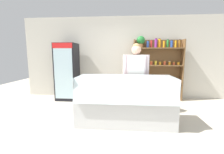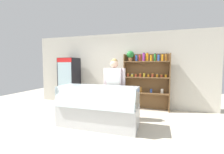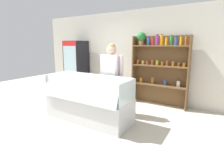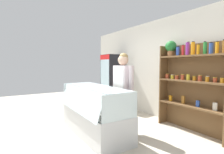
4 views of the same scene
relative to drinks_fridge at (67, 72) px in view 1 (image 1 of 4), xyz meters
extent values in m
plane|color=beige|center=(1.81, -1.73, -0.91)|extent=(12.00, 12.00, 0.00)
cube|color=beige|center=(1.81, 0.44, 0.44)|extent=(6.80, 0.10, 2.70)
cube|color=black|center=(0.00, 0.01, 0.00)|extent=(0.65, 0.63, 1.82)
cube|color=silver|center=(0.00, -0.31, 0.00)|extent=(0.57, 0.01, 1.62)
cube|color=red|center=(0.00, -0.31, 0.82)|extent=(0.61, 0.01, 0.16)
cylinder|color=orange|center=(-0.20, -0.25, -0.56)|extent=(0.05, 0.05, 0.19)
cylinder|color=orange|center=(-0.07, -0.25, -0.58)|extent=(0.06, 0.06, 0.16)
cylinder|color=orange|center=(0.07, -0.25, -0.56)|extent=(0.05, 0.05, 0.19)
cylinder|color=orange|center=(0.20, -0.25, -0.58)|extent=(0.05, 0.05, 0.16)
cylinder|color=red|center=(-0.18, -0.25, -0.11)|extent=(0.07, 0.07, 0.16)
cylinder|color=purple|center=(0.00, -0.25, -0.08)|extent=(0.07, 0.07, 0.22)
cylinder|color=orange|center=(0.18, -0.25, -0.08)|extent=(0.06, 0.06, 0.21)
cylinder|color=#9E6623|center=(-0.20, -0.25, 0.37)|extent=(0.06, 0.06, 0.17)
cylinder|color=#2D8C38|center=(-0.07, -0.25, 0.39)|extent=(0.07, 0.07, 0.20)
cylinder|color=red|center=(0.07, -0.25, 0.36)|extent=(0.05, 0.05, 0.14)
cylinder|color=silver|center=(0.20, -0.25, 0.38)|extent=(0.05, 0.05, 0.19)
cube|color=brown|center=(2.91, 0.31, 0.05)|extent=(1.54, 0.02, 1.92)
cube|color=brown|center=(2.15, 0.17, 0.05)|extent=(0.03, 0.28, 1.92)
cube|color=brown|center=(3.66, 0.17, 0.05)|extent=(0.03, 0.28, 1.92)
cube|color=brown|center=(2.91, 0.17, -0.33)|extent=(1.48, 0.28, 0.04)
cube|color=brown|center=(2.91, 0.17, 0.21)|extent=(1.48, 0.28, 0.04)
cube|color=brown|center=(2.91, 0.17, 0.75)|extent=(1.48, 0.28, 0.04)
cylinder|color=#996038|center=(2.36, 0.17, 0.83)|extent=(0.15, 0.15, 0.12)
sphere|color=#21702D|center=(2.36, 0.17, 1.00)|extent=(0.26, 0.26, 0.26)
cylinder|color=#3356B2|center=(2.57, 0.16, 0.86)|extent=(0.08, 0.08, 0.20)
cylinder|color=black|center=(2.57, 0.17, 0.97)|extent=(0.05, 0.05, 0.02)
cylinder|color=red|center=(2.68, 0.18, 0.88)|extent=(0.06, 0.06, 0.23)
cylinder|color=black|center=(2.68, 0.17, 1.00)|extent=(0.04, 0.04, 0.02)
cylinder|color=purple|center=(2.82, 0.15, 0.90)|extent=(0.08, 0.08, 0.27)
cylinder|color=black|center=(2.82, 0.17, 1.04)|extent=(0.05, 0.05, 0.02)
cylinder|color=orange|center=(2.93, 0.18, 0.90)|extent=(0.08, 0.08, 0.27)
cylinder|color=black|center=(2.93, 0.17, 1.04)|extent=(0.05, 0.05, 0.02)
cylinder|color=orange|center=(3.06, 0.15, 0.87)|extent=(0.06, 0.06, 0.20)
cylinder|color=black|center=(3.06, 0.17, 0.98)|extent=(0.04, 0.04, 0.02)
cylinder|color=#2D8C38|center=(3.18, 0.19, 0.89)|extent=(0.07, 0.07, 0.24)
cylinder|color=black|center=(3.18, 0.17, 1.01)|extent=(0.04, 0.04, 0.02)
cylinder|color=#3356B2|center=(3.30, 0.19, 0.87)|extent=(0.08, 0.08, 0.21)
cylinder|color=black|center=(3.30, 0.17, 0.99)|extent=(0.05, 0.05, 0.02)
cylinder|color=orange|center=(3.42, 0.17, 0.87)|extent=(0.06, 0.06, 0.22)
cylinder|color=black|center=(3.42, 0.17, 0.99)|extent=(0.04, 0.04, 0.02)
cylinder|color=#9E6623|center=(3.54, 0.19, 0.88)|extent=(0.06, 0.06, 0.24)
cylinder|color=black|center=(3.54, 0.17, 1.01)|extent=(0.04, 0.04, 0.02)
cylinder|color=#BF4C2D|center=(2.28, 0.15, 0.28)|extent=(0.08, 0.08, 0.10)
cylinder|color=gold|center=(2.28, 0.17, 0.34)|extent=(0.08, 0.08, 0.01)
cylinder|color=yellow|center=(2.43, 0.16, 0.27)|extent=(0.08, 0.08, 0.09)
cylinder|color=silver|center=(2.43, 0.17, 0.32)|extent=(0.08, 0.08, 0.01)
cylinder|color=#BF4C2D|center=(2.56, 0.16, 0.27)|extent=(0.08, 0.08, 0.09)
cylinder|color=gold|center=(2.56, 0.17, 0.32)|extent=(0.08, 0.08, 0.01)
cylinder|color=#BF4C2D|center=(2.70, 0.17, 0.28)|extent=(0.08, 0.08, 0.11)
cylinder|color=gold|center=(2.70, 0.17, 0.34)|extent=(0.08, 0.08, 0.01)
cylinder|color=yellow|center=(2.84, 0.17, 0.29)|extent=(0.07, 0.07, 0.12)
cylinder|color=gold|center=(2.84, 0.17, 0.35)|extent=(0.07, 0.07, 0.01)
cylinder|color=orange|center=(2.98, 0.18, 0.27)|extent=(0.07, 0.07, 0.09)
cylinder|color=gold|center=(2.98, 0.17, 0.32)|extent=(0.07, 0.07, 0.01)
cylinder|color=#BF4C2D|center=(3.12, 0.16, 0.28)|extent=(0.07, 0.07, 0.11)
cylinder|color=gold|center=(3.12, 0.17, 0.34)|extent=(0.07, 0.07, 0.01)
cylinder|color=orange|center=(3.27, 0.16, 0.28)|extent=(0.07, 0.07, 0.10)
cylinder|color=silver|center=(3.27, 0.17, 0.33)|extent=(0.07, 0.07, 0.01)
cylinder|color=#BF4C2D|center=(3.40, 0.18, 0.27)|extent=(0.07, 0.07, 0.08)
cylinder|color=gold|center=(3.40, 0.17, 0.32)|extent=(0.07, 0.07, 0.01)
cylinder|color=orange|center=(3.54, 0.17, 0.27)|extent=(0.08, 0.08, 0.09)
cylinder|color=gold|center=(3.54, 0.17, 0.32)|extent=(0.08, 0.08, 0.01)
cube|color=orange|center=(2.38, 0.17, -0.25)|extent=(0.07, 0.04, 0.13)
cube|color=#9E6623|center=(2.73, 0.17, -0.22)|extent=(0.07, 0.04, 0.18)
cube|color=#3356B2|center=(3.08, 0.17, -0.25)|extent=(0.07, 0.04, 0.13)
cube|color=silver|center=(3.43, 0.17, -0.24)|extent=(0.08, 0.05, 0.15)
cube|color=silver|center=(1.87, -1.63, -0.63)|extent=(2.00, 0.74, 0.55)
cube|color=white|center=(1.87, -1.63, -0.34)|extent=(1.94, 0.68, 0.03)
cube|color=silver|center=(1.87, -1.98, -0.13)|extent=(1.96, 0.16, 0.47)
cube|color=silver|center=(1.87, -1.58, 0.09)|extent=(1.96, 0.58, 0.01)
cube|color=silver|center=(0.88, -1.63, -0.13)|extent=(0.01, 0.70, 0.45)
cube|color=silver|center=(2.86, -1.63, -0.13)|extent=(0.01, 0.70, 0.45)
cube|color=tan|center=(1.03, -1.54, -0.30)|extent=(0.17, 0.14, 0.05)
cube|color=white|center=(1.03, -1.76, -0.30)|extent=(0.05, 0.03, 0.02)
cube|color=beige|center=(1.24, -1.54, -0.30)|extent=(0.16, 0.12, 0.05)
cube|color=white|center=(1.24, -1.76, -0.30)|extent=(0.05, 0.03, 0.02)
cube|color=beige|center=(1.45, -1.54, -0.30)|extent=(0.16, 0.14, 0.05)
cube|color=white|center=(1.45, -1.76, -0.30)|extent=(0.05, 0.03, 0.02)
cube|color=beige|center=(1.66, -1.54, -0.30)|extent=(0.16, 0.13, 0.05)
cube|color=white|center=(1.66, -1.76, -0.30)|extent=(0.05, 0.03, 0.02)
cube|color=tan|center=(1.87, -1.54, -0.30)|extent=(0.17, 0.12, 0.05)
cube|color=white|center=(1.87, -1.76, -0.30)|extent=(0.05, 0.03, 0.02)
cube|color=beige|center=(2.08, -1.54, -0.30)|extent=(0.16, 0.11, 0.05)
cube|color=white|center=(2.08, -1.76, -0.30)|extent=(0.05, 0.03, 0.02)
cube|color=tan|center=(2.29, -1.54, -0.30)|extent=(0.16, 0.13, 0.05)
cube|color=white|center=(2.29, -1.76, -0.30)|extent=(0.05, 0.03, 0.02)
cube|color=tan|center=(2.49, -1.54, -0.30)|extent=(0.16, 0.11, 0.04)
cube|color=white|center=(2.49, -1.76, -0.30)|extent=(0.05, 0.03, 0.02)
cube|color=tan|center=(2.70, -1.54, -0.30)|extent=(0.16, 0.12, 0.04)
cube|color=white|center=(2.70, -1.76, -0.30)|extent=(0.05, 0.03, 0.02)
cylinder|color=#A35B4C|center=(1.05, -1.74, -0.26)|extent=(0.17, 0.14, 0.12)
cylinder|color=#C1706B|center=(1.27, -1.74, -0.24)|extent=(0.18, 0.18, 0.16)
cylinder|color=white|center=(2.37, -1.71, -0.21)|extent=(0.07, 0.07, 0.23)
cylinder|color=white|center=(2.47, -1.71, -0.22)|extent=(0.07, 0.07, 0.20)
cylinder|color=#383D51|center=(2.03, -1.06, -0.51)|extent=(0.13, 0.13, 0.79)
cylinder|color=#383D51|center=(2.22, -1.06, -0.51)|extent=(0.13, 0.13, 0.79)
cube|color=silver|center=(2.13, -1.06, 0.21)|extent=(0.44, 0.24, 0.66)
cube|color=white|center=(2.13, -1.18, -0.14)|extent=(0.37, 0.01, 1.23)
cylinder|color=silver|center=(1.86, -1.06, 0.25)|extent=(0.09, 0.09, 0.59)
cylinder|color=silver|center=(2.40, -1.06, 0.25)|extent=(0.09, 0.09, 0.59)
sphere|color=#D8AD8E|center=(2.13, -1.06, 0.66)|extent=(0.22, 0.22, 0.22)
sphere|color=#997A47|center=(2.13, -1.05, 0.72)|extent=(0.19, 0.19, 0.19)
camera|label=1|loc=(1.85, -4.69, 0.53)|focal=24.00mm
camera|label=2|loc=(3.29, -5.05, 0.61)|focal=24.00mm
camera|label=3|loc=(4.32, -4.55, 0.78)|focal=28.00mm
camera|label=4|loc=(5.18, -3.23, 0.56)|focal=28.00mm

